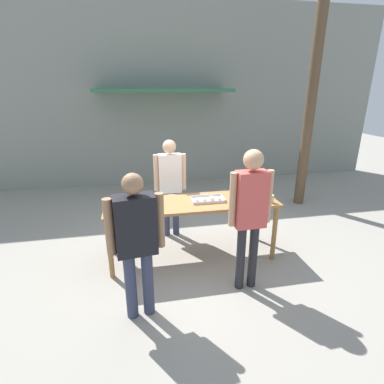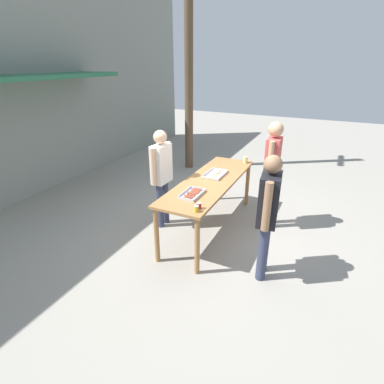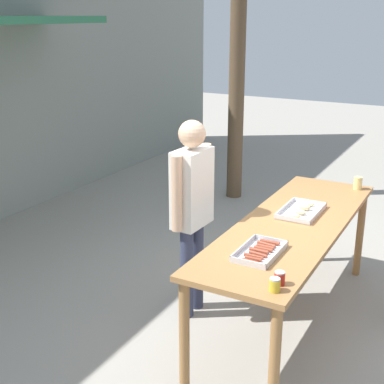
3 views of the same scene
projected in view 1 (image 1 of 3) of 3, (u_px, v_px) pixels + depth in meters
The scene contains 12 objects.
ground_plane at pixel (192, 256), 4.63m from camera, with size 24.00×24.00×0.00m, color gray.
building_facade_back at pixel (162, 96), 7.56m from camera, with size 12.00×1.11×4.50m.
serving_table at pixel (192, 208), 4.36m from camera, with size 2.48×0.75×0.90m.
food_tray_sausages at pixel (146, 204), 4.21m from camera, with size 0.43×0.26×0.04m.
food_tray_buns at pixel (208, 199), 4.37m from camera, with size 0.48×0.29×0.06m.
condiment_jar_mustard at pixel (112, 212), 3.87m from camera, with size 0.07×0.07×0.08m.
condiment_jar_ketchup at pixel (119, 211), 3.89m from camera, with size 0.07×0.07×0.08m.
beer_cup at pixel (271, 199), 4.27m from camera, with size 0.08×0.08×0.12m.
person_server_behind_table at pixel (170, 180), 4.98m from camera, with size 0.54×0.22×1.68m.
person_customer_holding_hotdog at pixel (136, 236), 3.12m from camera, with size 0.61×0.28×1.68m.
person_customer_with_cup at pixel (250, 208), 3.57m from camera, with size 0.54×0.24×1.82m.
utility_pole at pixel (319, 38), 5.66m from camera, with size 1.10×0.21×6.50m.
Camera 1 is at (-0.78, -3.96, 2.47)m, focal length 28.00 mm.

